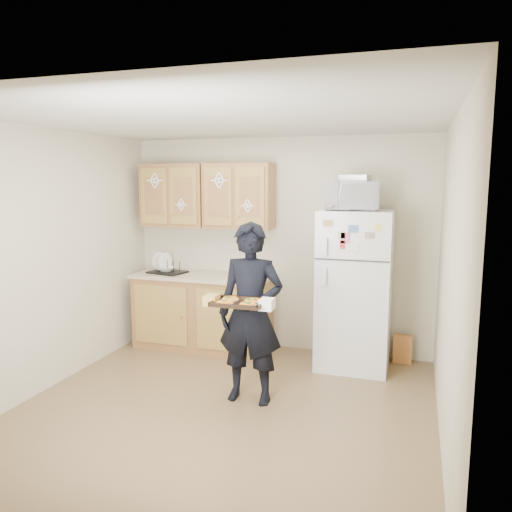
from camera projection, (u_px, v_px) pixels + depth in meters
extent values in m
plane|color=brown|center=(224.00, 409.00, 4.41)|extent=(3.60, 3.60, 0.00)
plane|color=silver|center=(221.00, 119.00, 4.04)|extent=(3.60, 3.60, 0.00)
cube|color=beige|center=(279.00, 245.00, 5.92)|extent=(3.60, 0.04, 2.50)
cube|color=beige|center=(91.00, 331.00, 2.53)|extent=(3.60, 0.04, 2.50)
cube|color=beige|center=(47.00, 260.00, 4.77)|extent=(0.04, 3.60, 2.50)
cube|color=beige|center=(449.00, 284.00, 3.68)|extent=(0.04, 3.60, 2.50)
cube|color=silver|center=(355.00, 289.00, 5.34)|extent=(0.75, 0.70, 1.70)
cube|color=brown|center=(203.00, 313.00, 6.00)|extent=(1.60, 0.60, 0.86)
cube|color=beige|center=(202.00, 276.00, 5.93)|extent=(1.64, 0.64, 0.04)
cube|color=brown|center=(175.00, 196.00, 6.04)|extent=(0.80, 0.33, 0.75)
cube|color=brown|center=(239.00, 196.00, 5.79)|extent=(0.80, 0.33, 0.75)
cube|color=#F2B755|center=(402.00, 349.00, 5.51)|extent=(0.20, 0.07, 0.32)
imported|color=black|center=(251.00, 313.00, 4.49)|extent=(0.60, 0.40, 1.64)
cube|color=black|center=(239.00, 303.00, 4.18)|extent=(0.44, 0.32, 0.04)
cylinder|color=orange|center=(225.00, 302.00, 4.14)|extent=(0.14, 0.14, 0.02)
cylinder|color=orange|center=(248.00, 304.00, 4.08)|extent=(0.14, 0.14, 0.02)
cylinder|color=orange|center=(230.00, 299.00, 4.28)|extent=(0.14, 0.14, 0.02)
cylinder|color=orange|center=(253.00, 300.00, 4.22)|extent=(0.14, 0.14, 0.02)
imported|color=silver|center=(352.00, 196.00, 5.16)|extent=(0.58, 0.42, 0.30)
cube|color=silver|center=(355.00, 178.00, 5.15)|extent=(0.32, 0.25, 0.06)
cube|color=black|center=(167.00, 266.00, 6.01)|extent=(0.47, 0.39, 0.17)
imported|color=white|center=(166.00, 269.00, 6.02)|extent=(0.22, 0.22, 0.05)
imported|color=silver|center=(241.00, 270.00, 5.70)|extent=(0.10, 0.10, 0.18)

